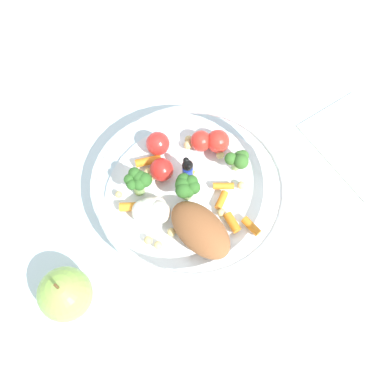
# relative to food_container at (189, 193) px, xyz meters

# --- Properties ---
(ground_plane) EXTENTS (2.40, 2.40, 0.00)m
(ground_plane) POSITION_rel_food_container_xyz_m (-0.02, 0.01, -0.03)
(ground_plane) COLOR silver
(food_container) EXTENTS (0.25, 0.25, 0.06)m
(food_container) POSITION_rel_food_container_xyz_m (0.00, 0.00, 0.00)
(food_container) COLOR white
(food_container) RESTS_ON ground_plane
(loose_apple) EXTENTS (0.07, 0.07, 0.08)m
(loose_apple) POSITION_rel_food_container_xyz_m (0.06, -0.19, 0.00)
(loose_apple) COLOR #8CB74C
(loose_apple) RESTS_ON ground_plane
(folded_napkin) EXTENTS (0.16, 0.14, 0.01)m
(folded_napkin) POSITION_rel_food_container_xyz_m (0.01, 0.26, -0.03)
(folded_napkin) COLOR silver
(folded_napkin) RESTS_ON ground_plane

